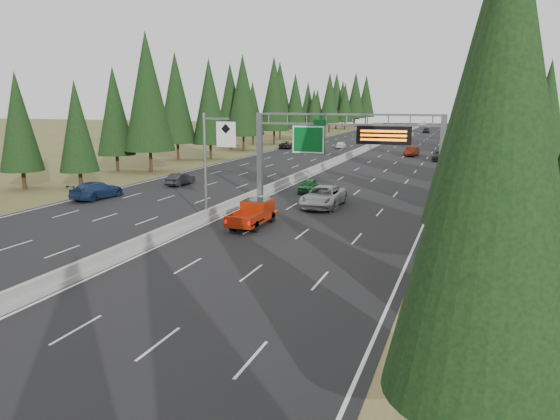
{
  "coord_description": "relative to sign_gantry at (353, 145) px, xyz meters",
  "views": [
    {
      "loc": [
        18.64,
        -10.84,
        9.01
      ],
      "look_at": [
        7.64,
        20.0,
        2.38
      ],
      "focal_mm": 35.0,
      "sensor_mm": 36.0,
      "label": 1
    }
  ],
  "objects": [
    {
      "name": "car_onc_white",
      "position": [
        -13.89,
        54.37,
        -4.54
      ],
      "size": [
        1.87,
        3.95,
        1.3
      ],
      "primitive_type": "imported",
      "rotation": [
        0.0,
        0.0,
        3.23
      ],
      "color": "white",
      "rests_on": "road"
    },
    {
      "name": "car_onc_far",
      "position": [
        -23.42,
        51.05,
        -4.53
      ],
      "size": [
        2.65,
        4.91,
        1.31
      ],
      "primitive_type": "imported",
      "rotation": [
        0.0,
        0.0,
        3.24
      ],
      "color": "black",
      "rests_on": "road"
    },
    {
      "name": "hov_sign_pole",
      "position": [
        -8.33,
        -9.92,
        -0.54
      ],
      "size": [
        2.8,
        0.5,
        8.0
      ],
      "color": "slate",
      "rests_on": "road"
    },
    {
      "name": "car_ahead_white",
      "position": [
        -5.77,
        91.55,
        -4.55
      ],
      "size": [
        2.25,
        4.64,
        1.27
      ],
      "primitive_type": "imported",
      "rotation": [
        0.0,
        0.0,
        0.03
      ],
      "color": "white",
      "rests_on": "road"
    },
    {
      "name": "silver_minivan",
      "position": [
        -2.12,
        -1.56,
        -4.32
      ],
      "size": [
        2.96,
        6.3,
        1.74
      ],
      "primitive_type": "imported",
      "rotation": [
        0.0,
        0.0,
        -0.01
      ],
      "color": "#AAAAAF",
      "rests_on": "road"
    },
    {
      "name": "car_ahead_far",
      "position": [
        -3.21,
        110.57,
        -4.44
      ],
      "size": [
        1.87,
        4.43,
        1.5
      ],
      "primitive_type": "imported",
      "rotation": [
        0.0,
        0.0,
        0.02
      ],
      "color": "black",
      "rests_on": "road"
    },
    {
      "name": "car_ahead_dkred",
      "position": [
        0.16,
        44.64,
        -4.42
      ],
      "size": [
        2.08,
        4.82,
        1.54
      ],
      "primitive_type": "imported",
      "rotation": [
        0.0,
        0.0,
        -0.1
      ],
      "color": "#601A0D",
      "rests_on": "road"
    },
    {
      "name": "car_ahead_green",
      "position": [
        -5.46,
        5.12,
        -4.53
      ],
      "size": [
        1.91,
        3.97,
        1.31
      ],
      "primitive_type": "imported",
      "rotation": [
        0.0,
        0.0,
        0.1
      ],
      "color": "#145B25",
      "rests_on": "road"
    },
    {
      "name": "median_barrier",
      "position": [
        -8.92,
        45.12,
        -4.85
      ],
      "size": [
        0.7,
        260.0,
        0.85
      ],
      "color": "gray",
      "rests_on": "road"
    },
    {
      "name": "car_onc_near",
      "position": [
        -19.59,
        4.9,
        -4.53
      ],
      "size": [
        1.49,
        4.01,
        1.31
      ],
      "primitive_type": "imported",
      "rotation": [
        0.0,
        0.0,
        3.12
      ],
      "color": "black",
      "rests_on": "road"
    },
    {
      "name": "shoulder_right",
      "position": [
        8.88,
        45.12,
        -5.24
      ],
      "size": [
        3.6,
        260.0,
        0.06
      ],
      "primitive_type": "cube",
      "color": "olive",
      "rests_on": "ground"
    },
    {
      "name": "tree_row_right",
      "position": [
        12.78,
        43.41,
        3.95
      ],
      "size": [
        11.53,
        241.07,
        18.39
      ],
      "color": "black",
      "rests_on": "ground"
    },
    {
      "name": "car_onc_blue",
      "position": [
        -22.7,
        -4.88,
        -4.39
      ],
      "size": [
        2.73,
        5.68,
        1.6
      ],
      "primitive_type": "imported",
      "rotation": [
        0.0,
        0.0,
        3.05
      ],
      "color": "navy",
      "rests_on": "road"
    },
    {
      "name": "road",
      "position": [
        -8.92,
        45.12,
        -5.23
      ],
      "size": [
        32.0,
        260.0,
        0.08
      ],
      "primitive_type": "cube",
      "color": "black",
      "rests_on": "ground"
    },
    {
      "name": "tree_row_left",
      "position": [
        -30.68,
        43.11,
        3.86
      ],
      "size": [
        11.51,
        240.84,
        18.17
      ],
      "color": "black",
      "rests_on": "ground"
    },
    {
      "name": "car_ahead_dkgrey",
      "position": [
        4.98,
        39.33,
        -4.41
      ],
      "size": [
        2.33,
        5.43,
        1.56
      ],
      "primitive_type": "imported",
      "rotation": [
        0.0,
        0.0,
        -0.03
      ],
      "color": "black",
      "rests_on": "road"
    },
    {
      "name": "sign_gantry",
      "position": [
        0.0,
        0.0,
        0.0
      ],
      "size": [
        16.75,
        0.98,
        7.8
      ],
      "color": "slate",
      "rests_on": "road"
    },
    {
      "name": "red_pickup",
      "position": [
        -4.98,
        -9.84,
        -4.19
      ],
      "size": [
        1.98,
        5.54,
        1.81
      ],
      "color": "black",
      "rests_on": "road"
    },
    {
      "name": "shoulder_left",
      "position": [
        -26.72,
        45.12,
        -5.24
      ],
      "size": [
        3.6,
        260.0,
        0.06
      ],
      "primitive_type": "cube",
      "color": "brown",
      "rests_on": "ground"
    }
  ]
}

